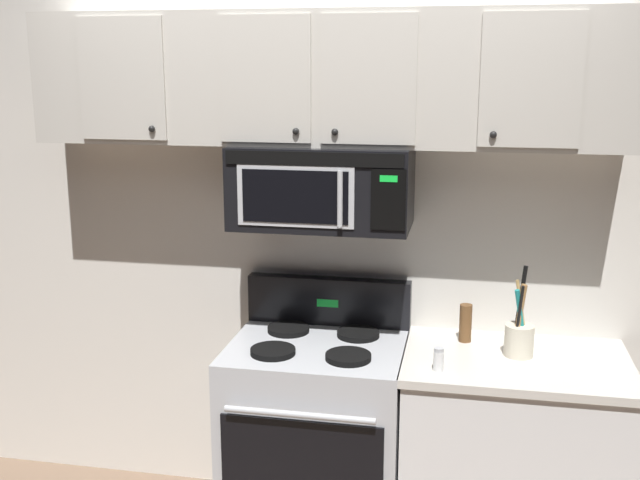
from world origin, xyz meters
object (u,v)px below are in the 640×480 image
Objects in this scene: utensil_crock_cream at (519,334)px; pepper_mill at (465,323)px; over_range_microwave at (322,186)px; salt_shaker at (439,360)px; stove_range at (317,436)px.

utensil_crock_cream is 2.26× the size of pepper_mill.
over_range_microwave reaches higher than salt_shaker.
stove_range is at bearing -165.24° from pepper_mill.
stove_range reaches higher than pepper_mill.
utensil_crock_cream is (0.85, -0.08, -0.58)m from over_range_microwave.
utensil_crock_cream reaches higher than salt_shaker.
over_range_microwave is at bearing 90.14° from stove_range.
over_range_microwave is 0.86m from pepper_mill.
utensil_crock_cream reaches higher than pepper_mill.
stove_range is 1.00m from utensil_crock_cream.
over_range_microwave is 2.01× the size of utensil_crock_cream.
utensil_crock_cream is at bearing -5.41° from over_range_microwave.
pepper_mill is (0.10, 0.36, 0.04)m from salt_shaker.
salt_shaker is (0.53, -0.19, 0.48)m from stove_range.
over_range_microwave is 4.54× the size of pepper_mill.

